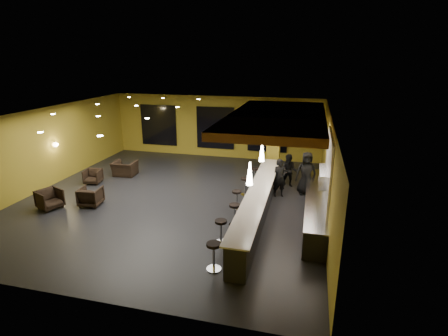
% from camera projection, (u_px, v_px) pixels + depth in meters
% --- Properties ---
extents(floor, '(12.00, 13.00, 0.10)m').
position_uv_depth(floor, '(175.00, 199.00, 14.55)').
color(floor, black).
rests_on(floor, ground).
extents(ceiling, '(12.00, 13.00, 0.10)m').
position_uv_depth(ceiling, '(171.00, 112.00, 13.45)').
color(ceiling, black).
extents(wall_back, '(12.00, 0.10, 3.50)m').
position_uv_depth(wall_back, '(216.00, 127.00, 20.05)').
color(wall_back, '#A68E25').
rests_on(wall_back, floor).
extents(wall_front, '(12.00, 0.10, 3.50)m').
position_uv_depth(wall_front, '(64.00, 235.00, 7.95)').
color(wall_front, '#A68E25').
rests_on(wall_front, floor).
extents(wall_left, '(0.10, 13.00, 3.50)m').
position_uv_depth(wall_left, '(44.00, 148.00, 15.39)').
color(wall_left, '#A68E25').
rests_on(wall_left, floor).
extents(wall_right, '(0.10, 13.00, 3.50)m').
position_uv_depth(wall_right, '(329.00, 169.00, 12.60)').
color(wall_right, '#A68E25').
rests_on(wall_right, floor).
extents(wood_soffit, '(3.60, 8.00, 0.28)m').
position_uv_depth(wood_soffit, '(277.00, 117.00, 13.50)').
color(wood_soffit, '#AE6432').
rests_on(wood_soffit, ceiling).
extents(window_left, '(2.20, 0.06, 2.40)m').
position_uv_depth(window_left, '(159.00, 125.00, 20.77)').
color(window_left, black).
rests_on(window_left, wall_back).
extents(window_center, '(2.20, 0.06, 2.40)m').
position_uv_depth(window_center, '(215.00, 128.00, 19.96)').
color(window_center, black).
rests_on(window_center, wall_back).
extents(window_right, '(2.20, 0.06, 2.40)m').
position_uv_depth(window_right, '(268.00, 131.00, 19.27)').
color(window_right, black).
rests_on(window_right, wall_back).
extents(tile_backsplash, '(0.06, 3.20, 2.40)m').
position_uv_depth(tile_backsplash, '(328.00, 170.00, 11.62)').
color(tile_backsplash, white).
rests_on(tile_backsplash, wall_right).
extents(bar_counter, '(0.60, 8.00, 1.00)m').
position_uv_depth(bar_counter, '(258.00, 205.00, 12.61)').
color(bar_counter, black).
rests_on(bar_counter, floor).
extents(bar_top, '(0.78, 8.10, 0.05)m').
position_uv_depth(bar_top, '(259.00, 191.00, 12.45)').
color(bar_top, beige).
rests_on(bar_top, bar_counter).
extents(prep_counter, '(0.70, 6.00, 0.86)m').
position_uv_depth(prep_counter, '(315.00, 207.00, 12.64)').
color(prep_counter, black).
rests_on(prep_counter, floor).
extents(prep_top, '(0.72, 6.00, 0.03)m').
position_uv_depth(prep_top, '(316.00, 195.00, 12.50)').
color(prep_top, silver).
rests_on(prep_top, prep_counter).
extents(wall_shelf_lower, '(0.30, 1.50, 0.03)m').
position_uv_depth(wall_shelf_lower, '(323.00, 183.00, 11.59)').
color(wall_shelf_lower, silver).
rests_on(wall_shelf_lower, wall_right).
extents(wall_shelf_upper, '(0.30, 1.50, 0.03)m').
position_uv_depth(wall_shelf_upper, '(324.00, 170.00, 11.45)').
color(wall_shelf_upper, silver).
rests_on(wall_shelf_upper, wall_right).
extents(column, '(0.60, 0.60, 3.50)m').
position_uv_depth(column, '(274.00, 142.00, 16.48)').
color(column, olive).
rests_on(column, floor).
extents(wall_sconce, '(0.22, 0.22, 0.22)m').
position_uv_depth(wall_sconce, '(55.00, 145.00, 15.80)').
color(wall_sconce, '#FFE5B2').
rests_on(wall_sconce, wall_left).
extents(pendant_0, '(0.20, 0.20, 0.70)m').
position_uv_depth(pendant_0, '(250.00, 174.00, 10.20)').
color(pendant_0, white).
rests_on(pendant_0, wood_soffit).
extents(pendant_1, '(0.20, 0.20, 0.70)m').
position_uv_depth(pendant_1, '(262.00, 152.00, 12.51)').
color(pendant_1, white).
rests_on(pendant_1, wood_soffit).
extents(pendant_2, '(0.20, 0.20, 0.70)m').
position_uv_depth(pendant_2, '(270.00, 137.00, 14.82)').
color(pendant_2, white).
rests_on(pendant_2, wood_soffit).
extents(staff_a, '(0.68, 0.56, 1.61)m').
position_uv_depth(staff_a, '(280.00, 178.00, 14.47)').
color(staff_a, black).
rests_on(staff_a, floor).
extents(staff_b, '(0.80, 0.67, 1.49)m').
position_uv_depth(staff_b, '(289.00, 171.00, 15.57)').
color(staff_b, black).
rests_on(staff_b, floor).
extents(staff_c, '(0.98, 0.72, 1.84)m').
position_uv_depth(staff_c, '(306.00, 173.00, 14.69)').
color(staff_c, black).
rests_on(staff_c, floor).
extents(armchair_a, '(1.07, 1.06, 0.75)m').
position_uv_depth(armchair_a, '(50.00, 199.00, 13.43)').
color(armchair_a, black).
rests_on(armchair_a, floor).
extents(armchair_b, '(0.89, 0.91, 0.74)m').
position_uv_depth(armchair_b, '(91.00, 196.00, 13.70)').
color(armchair_b, black).
rests_on(armchair_b, floor).
extents(armchair_c, '(0.82, 0.84, 0.66)m').
position_uv_depth(armchair_c, '(93.00, 176.00, 16.09)').
color(armchair_c, black).
rests_on(armchair_c, floor).
extents(armchair_d, '(1.14, 1.01, 0.71)m').
position_uv_depth(armchair_d, '(125.00, 169.00, 17.14)').
color(armchair_d, black).
rests_on(armchair_d, floor).
extents(bar_stool_0, '(0.41, 0.41, 0.82)m').
position_uv_depth(bar_stool_0, '(214.00, 253.00, 9.50)').
color(bar_stool_0, silver).
rests_on(bar_stool_0, floor).
extents(bar_stool_1, '(0.39, 0.39, 0.78)m').
position_uv_depth(bar_stool_1, '(221.00, 228.00, 10.89)').
color(bar_stool_1, silver).
rests_on(bar_stool_1, floor).
extents(bar_stool_2, '(0.40, 0.40, 0.79)m').
position_uv_depth(bar_stool_2, '(235.00, 212.00, 12.02)').
color(bar_stool_2, silver).
rests_on(bar_stool_2, floor).
extents(bar_stool_3, '(0.37, 0.37, 0.73)m').
position_uv_depth(bar_stool_3, '(237.00, 197.00, 13.37)').
color(bar_stool_3, silver).
rests_on(bar_stool_3, floor).
extents(bar_stool_4, '(0.39, 0.39, 0.77)m').
position_uv_depth(bar_stool_4, '(245.00, 184.00, 14.66)').
color(bar_stool_4, silver).
rests_on(bar_stool_4, floor).
extents(bar_stool_5, '(0.37, 0.37, 0.73)m').
position_uv_depth(bar_stool_5, '(255.00, 174.00, 16.05)').
color(bar_stool_5, silver).
rests_on(bar_stool_5, floor).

